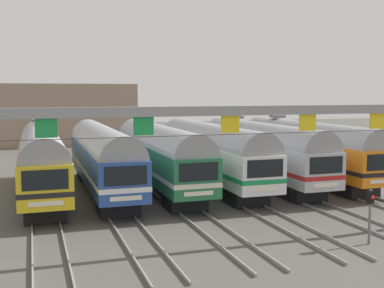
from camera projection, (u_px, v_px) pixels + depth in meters
The scene contains 11 objects.
ground_plane at pixel (186, 188), 36.83m from camera, with size 160.00×160.00×0.00m, color #4C4944.
track_bed at pixel (138, 158), 52.89m from camera, with size 21.97×70.00×0.15m.
commuter_train_yellow at pixel (41, 158), 33.39m from camera, with size 2.88×18.06×5.05m.
commuter_train_blue at pixel (102, 155), 34.65m from camera, with size 2.88×18.06×4.77m.
commuter_train_green at pixel (159, 153), 35.91m from camera, with size 2.88×18.06×5.05m.
commuter_train_white at pixel (211, 151), 37.17m from camera, with size 2.88×18.06×4.77m.
commuter_train_stainless at pixel (261, 149), 38.44m from camera, with size 2.88×18.06×5.05m.
commuter_train_orange at pixel (307, 147), 39.70m from camera, with size 2.88×18.06×5.05m.
catenary_gantry at pixel (270, 129), 23.51m from camera, with size 25.70×0.44×6.97m.
yard_signal_mast at pixel (370, 206), 22.97m from camera, with size 0.28×0.35×2.60m.
maintenance_building at pixel (56, 114), 68.17m from camera, with size 20.93×10.00×8.21m, color gray.
Camera 1 is at (-10.81, -34.64, 7.10)m, focal length 46.17 mm.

